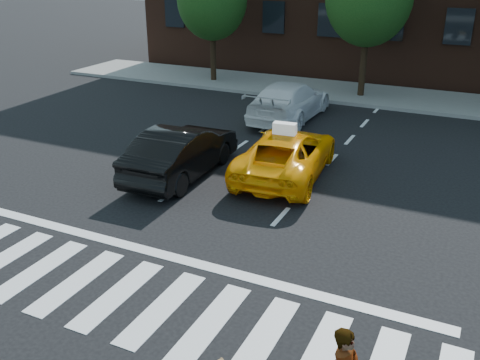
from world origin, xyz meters
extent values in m
plane|color=black|center=(0.00, 0.00, 0.00)|extent=(120.00, 120.00, 0.00)
cube|color=silver|center=(0.00, 0.00, 0.01)|extent=(13.00, 2.40, 0.01)
cube|color=silver|center=(0.00, 1.60, 0.01)|extent=(12.00, 0.30, 0.01)
cube|color=slate|center=(0.00, 17.50, 0.07)|extent=(30.00, 4.00, 0.15)
cylinder|color=black|center=(-7.00, 17.00, 1.62)|extent=(0.28, 0.28, 3.25)
cylinder|color=black|center=(0.50, 17.00, 1.77)|extent=(0.28, 0.28, 3.55)
imported|color=#FFA105|center=(0.73, 7.00, 0.66)|extent=(2.65, 4.96, 1.33)
imported|color=black|center=(-2.00, 5.69, 0.74)|extent=(1.71, 4.53, 1.48)
imported|color=white|center=(-1.25, 12.51, 0.74)|extent=(2.07, 5.07, 1.47)
sphere|color=olive|center=(2.76, -1.03, 0.30)|extent=(0.08, 0.08, 0.06)
cube|color=white|center=(0.73, 6.80, 1.49)|extent=(0.67, 0.34, 0.32)
camera|label=1|loc=(5.77, -6.70, 5.98)|focal=40.00mm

